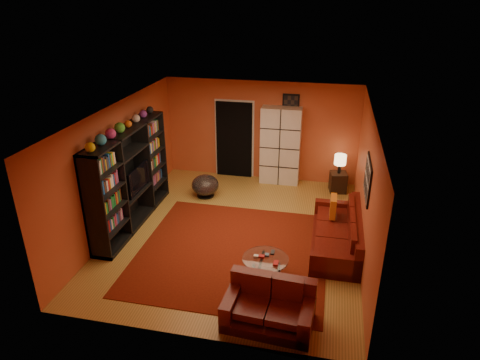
% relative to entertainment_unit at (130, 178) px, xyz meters
% --- Properties ---
extents(floor, '(6.00, 6.00, 0.00)m').
position_rel_entertainment_unit_xyz_m(floor, '(2.27, 0.00, -1.05)').
color(floor, olive).
rests_on(floor, ground).
extents(ceiling, '(6.00, 6.00, 0.00)m').
position_rel_entertainment_unit_xyz_m(ceiling, '(2.27, 0.00, 1.55)').
color(ceiling, white).
rests_on(ceiling, wall_back).
extents(wall_back, '(6.00, 0.00, 6.00)m').
position_rel_entertainment_unit_xyz_m(wall_back, '(2.27, 3.00, 0.25)').
color(wall_back, '#BB4A29').
rests_on(wall_back, floor).
extents(wall_front, '(6.00, 0.00, 6.00)m').
position_rel_entertainment_unit_xyz_m(wall_front, '(2.27, -3.00, 0.25)').
color(wall_front, '#BB4A29').
rests_on(wall_front, floor).
extents(wall_left, '(0.00, 6.00, 6.00)m').
position_rel_entertainment_unit_xyz_m(wall_left, '(-0.23, 0.00, 0.25)').
color(wall_left, '#BB4A29').
rests_on(wall_left, floor).
extents(wall_right, '(0.00, 6.00, 6.00)m').
position_rel_entertainment_unit_xyz_m(wall_right, '(4.78, 0.00, 0.25)').
color(wall_right, '#BB4A29').
rests_on(wall_right, floor).
extents(rug, '(3.60, 3.60, 0.01)m').
position_rel_entertainment_unit_xyz_m(rug, '(2.38, -0.70, -1.04)').
color(rug, '#521309').
rests_on(rug, floor).
extents(doorway, '(0.95, 0.10, 2.04)m').
position_rel_entertainment_unit_xyz_m(doorway, '(1.57, 2.96, -0.03)').
color(doorway, black).
rests_on(doorway, floor).
extents(wall_art_right, '(0.03, 1.00, 0.70)m').
position_rel_entertainment_unit_xyz_m(wall_art_right, '(4.75, -0.30, 0.55)').
color(wall_art_right, black).
rests_on(wall_art_right, wall_right).
extents(wall_art_back, '(0.42, 0.03, 0.52)m').
position_rel_entertainment_unit_xyz_m(wall_art_back, '(3.02, 2.98, 1.00)').
color(wall_art_back, black).
rests_on(wall_art_back, wall_back).
extents(entertainment_unit, '(0.45, 3.00, 2.10)m').
position_rel_entertainment_unit_xyz_m(entertainment_unit, '(0.00, 0.00, 0.00)').
color(entertainment_unit, black).
rests_on(entertainment_unit, floor).
extents(tv, '(0.95, 0.12, 0.54)m').
position_rel_entertainment_unit_xyz_m(tv, '(0.05, 0.10, -0.06)').
color(tv, black).
rests_on(tv, entertainment_unit).
extents(sofa, '(0.95, 2.29, 0.85)m').
position_rel_entertainment_unit_xyz_m(sofa, '(4.41, -0.06, -0.77)').
color(sofa, '#4C0D0A').
rests_on(sofa, rug).
extents(loveseat, '(1.39, 0.89, 0.85)m').
position_rel_entertainment_unit_xyz_m(loveseat, '(3.35, -2.42, -0.76)').
color(loveseat, '#4C0D0A').
rests_on(loveseat, rug).
extents(throw_pillow, '(0.12, 0.42, 0.42)m').
position_rel_entertainment_unit_xyz_m(throw_pillow, '(4.22, 0.41, -0.42)').
color(throw_pillow, '#CE6716').
rests_on(throw_pillow, sofa).
extents(coffee_table, '(0.81, 0.81, 0.40)m').
position_rel_entertainment_unit_xyz_m(coffee_table, '(3.12, -1.39, -0.69)').
color(coffee_table, silver).
rests_on(coffee_table, floor).
extents(storage_cabinet, '(1.01, 0.45, 2.01)m').
position_rel_entertainment_unit_xyz_m(storage_cabinet, '(2.83, 2.80, -0.05)').
color(storage_cabinet, silver).
rests_on(storage_cabinet, floor).
extents(bowl_chair, '(0.67, 0.67, 0.54)m').
position_rel_entertainment_unit_xyz_m(bowl_chair, '(1.16, 1.54, -0.76)').
color(bowl_chair, black).
rests_on(bowl_chair, floor).
extents(side_table, '(0.46, 0.46, 0.50)m').
position_rel_entertainment_unit_xyz_m(side_table, '(4.35, 2.51, -0.80)').
color(side_table, black).
rests_on(side_table, floor).
extents(table_lamp, '(0.29, 0.29, 0.48)m').
position_rel_entertainment_unit_xyz_m(table_lamp, '(4.35, 2.51, -0.21)').
color(table_lamp, black).
rests_on(table_lamp, side_table).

